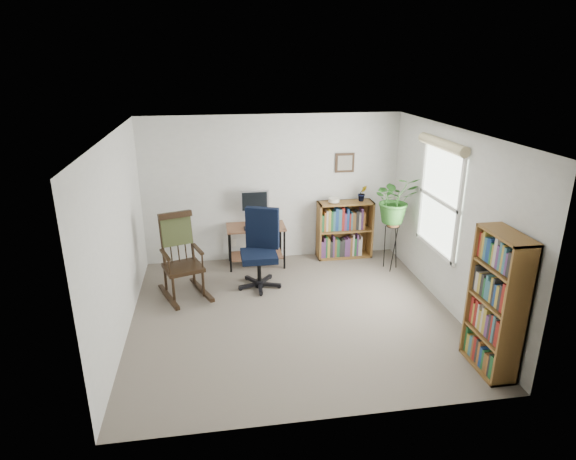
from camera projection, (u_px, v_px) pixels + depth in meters
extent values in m
cube|color=slate|center=(293.00, 314.00, 6.41)|extent=(4.20, 4.00, 0.00)
cube|color=silver|center=(293.00, 132.00, 5.60)|extent=(4.20, 4.00, 0.00)
cube|color=silver|center=(273.00, 189.00, 7.86)|extent=(4.20, 0.00, 2.40)
cube|color=silver|center=(332.00, 306.00, 4.14)|extent=(4.20, 0.00, 2.40)
cube|color=silver|center=(118.00, 239.00, 5.69)|extent=(0.00, 4.00, 2.40)
cube|color=silver|center=(450.00, 221.00, 6.31)|extent=(0.00, 4.00, 2.40)
cube|color=black|center=(257.00, 228.00, 7.60)|extent=(0.40, 0.15, 0.02)
imported|color=#2A6423|center=(397.00, 177.00, 7.28)|extent=(1.69, 1.88, 1.46)
imported|color=#2A6423|center=(362.00, 198.00, 7.98)|extent=(0.13, 0.24, 0.11)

